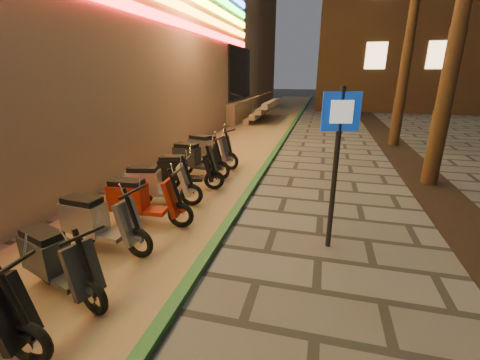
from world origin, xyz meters
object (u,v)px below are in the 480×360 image
(pedestrian_sign, at_px, (337,148))
(scooter_10, at_px, (208,149))
(scooter_6, at_px, (141,200))
(scooter_4, at_px, (56,261))
(scooter_5, at_px, (97,221))
(scooter_9, at_px, (195,158))
(scooter_8, at_px, (183,171))
(scooter_7, at_px, (156,184))

(pedestrian_sign, xyz_separation_m, scooter_10, (-3.70, 4.21, -1.17))
(pedestrian_sign, distance_m, scooter_6, 3.72)
(scooter_4, distance_m, scooter_10, 6.38)
(scooter_5, xyz_separation_m, scooter_6, (0.20, 1.01, 0.00))
(scooter_4, bearing_deg, scooter_9, 110.07)
(scooter_8, xyz_separation_m, scooter_9, (-0.14, 1.15, 0.03))
(pedestrian_sign, xyz_separation_m, scooter_4, (-3.49, -2.17, -1.23))
(scooter_5, distance_m, scooter_10, 5.26)
(scooter_7, xyz_separation_m, scooter_8, (0.17, 1.09, -0.01))
(scooter_4, relative_size, scooter_5, 0.94)
(scooter_5, distance_m, scooter_9, 4.19)
(scooter_10, bearing_deg, scooter_6, -71.88)
(pedestrian_sign, distance_m, scooter_7, 4.01)
(scooter_7, relative_size, scooter_8, 1.02)
(scooter_9, bearing_deg, scooter_6, -78.66)
(pedestrian_sign, relative_size, scooter_9, 1.54)
(scooter_4, bearing_deg, scooter_5, 119.36)
(scooter_8, bearing_deg, scooter_5, -108.09)
(pedestrian_sign, xyz_separation_m, scooter_9, (-3.69, 3.13, -1.19))
(scooter_7, height_order, scooter_10, scooter_10)
(pedestrian_sign, height_order, scooter_10, pedestrian_sign)
(scooter_4, height_order, scooter_6, scooter_6)
(pedestrian_sign, bearing_deg, scooter_5, 179.56)
(scooter_9, relative_size, scooter_10, 0.98)
(scooter_9, distance_m, scooter_10, 1.08)
(scooter_4, bearing_deg, scooter_7, 112.06)
(scooter_6, xyz_separation_m, scooter_9, (-0.17, 3.17, 0.01))
(scooter_4, height_order, scooter_8, scooter_8)
(scooter_5, relative_size, scooter_10, 0.94)
(scooter_4, bearing_deg, pedestrian_sign, 49.69)
(scooter_8, bearing_deg, scooter_6, -104.14)
(scooter_5, xyz_separation_m, scooter_7, (0.00, 1.95, -0.00))
(scooter_9, xyz_separation_m, scooter_10, (-0.01, 1.08, 0.02))
(scooter_6, xyz_separation_m, scooter_10, (-0.18, 4.25, 0.03))
(scooter_7, distance_m, scooter_10, 3.32)
(scooter_7, bearing_deg, scooter_4, -98.69)
(scooter_6, xyz_separation_m, scooter_7, (-0.19, 0.93, -0.00))
(scooter_8, relative_size, scooter_10, 0.92)
(scooter_5, xyz_separation_m, scooter_8, (0.17, 3.04, -0.01))
(scooter_5, height_order, scooter_6, scooter_6)
(scooter_8, bearing_deg, scooter_4, -104.12)
(scooter_4, xyz_separation_m, scooter_9, (-0.20, 5.30, 0.04))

